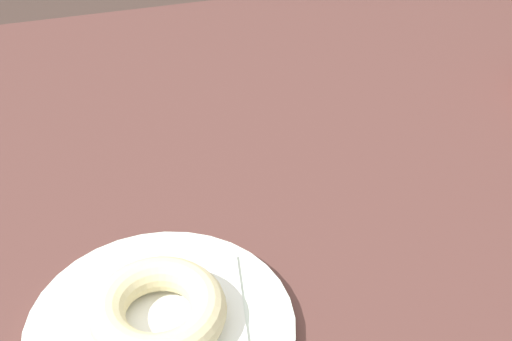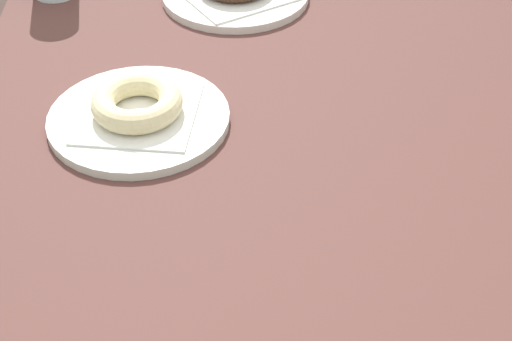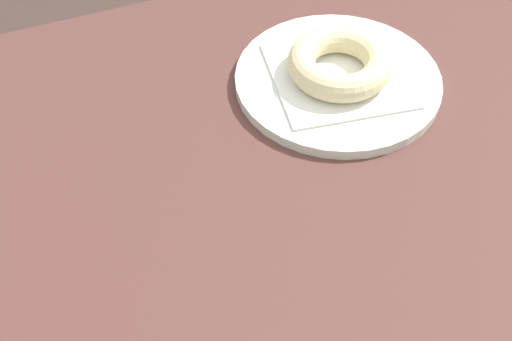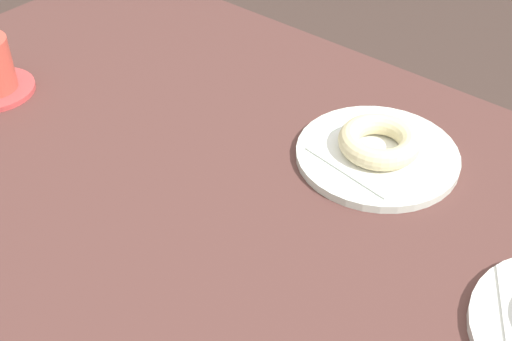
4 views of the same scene
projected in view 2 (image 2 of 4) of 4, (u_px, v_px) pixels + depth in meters
table at (303, 251)px, 0.88m from camera, size 1.23×0.83×0.74m
plate_sugar_ring at (139, 119)px, 0.94m from camera, size 0.22×0.22×0.01m
napkin_sugar_ring at (138, 114)px, 0.94m from camera, size 0.16×0.16×0.00m
donut_sugar_ring at (137, 103)px, 0.93m from camera, size 0.11×0.11×0.03m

